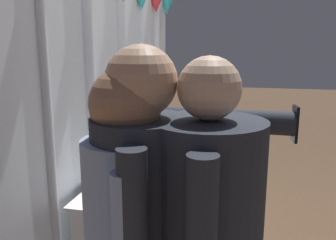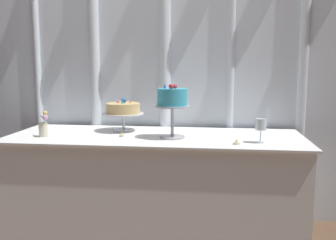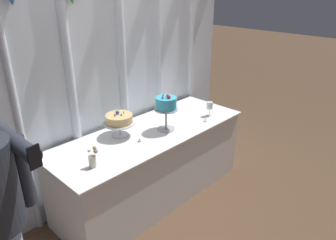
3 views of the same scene
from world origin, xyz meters
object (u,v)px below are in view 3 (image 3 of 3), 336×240
at_px(wine_glass, 210,106).
at_px(tealight_near_left, 205,121).
at_px(cake_table, 152,164).
at_px(tealight_far_left, 140,141).
at_px(cake_display_nearright, 166,105).
at_px(flower_vase, 93,159).
at_px(cake_display_nearleft, 119,120).

xyz_separation_m(wine_glass, tealight_near_left, (-0.16, -0.07, -0.11)).
bearing_deg(cake_table, tealight_near_left, -23.37).
xyz_separation_m(wine_glass, tealight_far_left, (-0.96, 0.09, -0.11)).
bearing_deg(cake_display_nearright, wine_glass, -9.14).
xyz_separation_m(cake_table, tealight_near_left, (0.57, -0.25, 0.40)).
xyz_separation_m(cake_table, flower_vase, (-0.78, -0.15, 0.47)).
bearing_deg(tealight_near_left, wine_glass, 23.02).
relative_size(cake_display_nearright, tealight_near_left, 8.69).
relative_size(cake_table, cake_display_nearright, 5.56).
xyz_separation_m(flower_vase, tealight_far_left, (0.56, 0.06, -0.07)).
height_order(cake_display_nearright, flower_vase, cake_display_nearright).
bearing_deg(tealight_far_left, tealight_near_left, -11.39).
relative_size(cake_display_nearleft, cake_display_nearright, 0.82).
xyz_separation_m(wine_glass, flower_vase, (-1.51, 0.03, -0.04)).
bearing_deg(cake_table, wine_glass, -13.83).
xyz_separation_m(cake_display_nearleft, wine_glass, (1.00, -0.33, -0.05)).
height_order(cake_display_nearright, tealight_far_left, cake_display_nearright).
xyz_separation_m(cake_display_nearleft, tealight_far_left, (0.05, -0.23, -0.15)).
relative_size(cake_table, wine_glass, 13.27).
distance_m(cake_display_nearleft, tealight_near_left, 0.95).
relative_size(flower_vase, tealight_far_left, 5.01).
distance_m(cake_display_nearleft, wine_glass, 1.06).
bearing_deg(wine_glass, cake_table, 166.17).
distance_m(cake_display_nearleft, tealight_far_left, 0.28).
height_order(cake_table, tealight_near_left, tealight_near_left).
relative_size(wine_glass, tealight_near_left, 3.64).
height_order(cake_table, flower_vase, flower_vase).
bearing_deg(tealight_near_left, flower_vase, 175.89).
distance_m(cake_display_nearleft, flower_vase, 0.60).
bearing_deg(tealight_near_left, cake_display_nearleft, 154.90).
xyz_separation_m(cake_display_nearleft, tealight_near_left, (0.84, -0.40, -0.16)).
bearing_deg(cake_display_nearright, tealight_far_left, -179.70).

